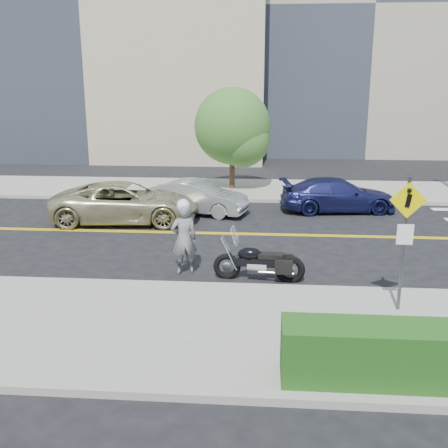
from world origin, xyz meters
The scene contains 11 objects.
ground_plane centered at (0.00, 0.00, 0.00)m, with size 120.00×120.00×0.00m, color black.
sidewalk_near centered at (0.00, -7.50, 0.07)m, with size 60.00×5.00×0.15m, color #9E9B91.
sidewalk_far centered at (0.00, 7.50, 0.07)m, with size 60.00×5.00×0.15m, color #9E9B91.
building_mid centered at (8.00, 26.00, 10.00)m, with size 18.00×14.00×20.00m, color #A39984.
pedestrian_sign centered at (4.20, -6.31, 1.96)m, with size 0.78×0.08×3.00m.
motorcyclist centered at (-0.98, -4.00, 1.04)m, with size 0.83×0.68×2.09m.
motorcycle centered at (1.06, -4.35, 0.71)m, with size 2.33×0.71×1.42m, color black, non-canonical shape.
suv centered at (-4.00, 1.31, 0.75)m, with size 2.49×5.39×1.50m, color #B7AF86.
parked_car_silver centered at (-1.51, 2.80, 0.67)m, with size 1.41×4.04×1.33m, color #A2A6AA.
parked_car_blue centered at (4.14, 3.66, 0.67)m, with size 1.88×4.63×1.34m, color navy.
tree_far_a centered at (-0.40, 7.43, 3.10)m, with size 3.58×3.58×4.90m.
Camera 1 is at (1.16, -17.42, 5.04)m, focal length 42.00 mm.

